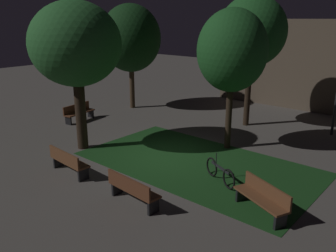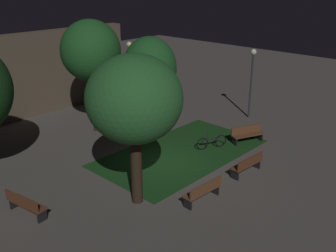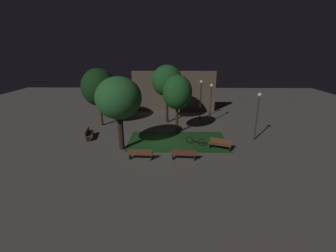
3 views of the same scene
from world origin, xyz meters
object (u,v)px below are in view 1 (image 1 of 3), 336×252
Objects in this scene: bench_path_side at (68,161)px; bicycle at (220,172)px; bench_near_trees at (132,189)px; tree_right_canopy at (232,51)px; bench_front_left at (263,197)px; bench_back_row at (79,112)px; tree_left_canopy at (252,32)px; tree_tall_center at (76,45)px; tree_near_wall at (131,38)px.

bicycle is (4.30, 2.87, -0.14)m from bench_path_side.
tree_right_canopy is at bearing 93.66° from bench_near_trees.
bench_path_side and bench_near_trees have the same top height.
bench_front_left is (3.06, 1.98, 0.00)m from bench_near_trees.
bench_path_side is 0.33× the size of tree_right_canopy.
tree_left_canopy reaches higher than bench_back_row.
bicycle is at bearing 9.11° from tree_tall_center.
tree_right_canopy is (1.02, -3.44, -0.60)m from tree_left_canopy.
tree_near_wall is at bearing 164.40° from tree_right_canopy.
bench_path_side is at bearing -115.79° from tree_right_canopy.
tree_left_canopy is (1.78, 9.23, 4.07)m from bench_path_side.
bench_path_side is 5.18m from bicycle.
bench_front_left is 6.20m from tree_right_canopy.
tree_tall_center reaches higher than tree_right_canopy.
bench_front_left is at bearing 17.64° from bench_path_side.
tree_tall_center is at bearing -170.89° from bicycle.
bench_back_row is at bearing 172.07° from bicycle.
bench_path_side is 0.31× the size of tree_near_wall.
tree_left_canopy is at bearing 79.09° from bench_path_side.
bench_path_side is 3.17m from bench_near_trees.
tree_tall_center is at bearing -179.39° from bench_front_left.
tree_tall_center is 7.00m from tree_near_wall.
tree_left_canopy reaches higher than bench_near_trees.
tree_left_canopy reaches higher than bicycle.
bicycle is (-1.93, 0.89, -0.14)m from bench_front_left.
bench_path_side is at bearing -57.21° from tree_near_wall.
tree_left_canopy is (7.02, 5.03, 4.07)m from bench_back_row.
bench_path_side is at bearing -180.00° from bench_near_trees.
tree_right_canopy is (4.56, 3.90, -0.23)m from tree_tall_center.
bench_near_trees is at bearing 0.00° from bench_path_side.
bench_near_trees is 0.31× the size of tree_tall_center.
bench_near_trees is 0.99× the size of bench_front_left.
tree_left_canopy is 3.98× the size of bicycle.
bench_back_row is 8.90m from tree_right_canopy.
tree_right_canopy is at bearing 117.23° from bicycle.
bench_front_left is at bearing -10.94° from bench_back_row.
bench_front_left is 8.81m from tree_tall_center.
bench_back_row is 0.32× the size of tree_tall_center.
tree_tall_center is (-1.76, 1.90, 3.70)m from bench_path_side.
tree_tall_center reaches higher than bench_front_left.
bicycle is (9.47, -5.15, -3.71)m from tree_near_wall.
bench_front_left is at bearing 0.61° from tree_tall_center.
bicycle reaches higher than bench_near_trees.
bench_front_left is 13.38m from tree_near_wall.
bench_path_side and bench_back_row have the same top height.
tree_near_wall is (0.07, 3.82, 3.57)m from bench_back_row.
bench_path_side is at bearing -38.74° from bench_back_row.
tree_right_canopy is (8.04, 1.59, 3.47)m from bench_back_row.
tree_tall_center is 0.94× the size of tree_left_canopy.
bench_near_trees is 12.10m from tree_near_wall.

